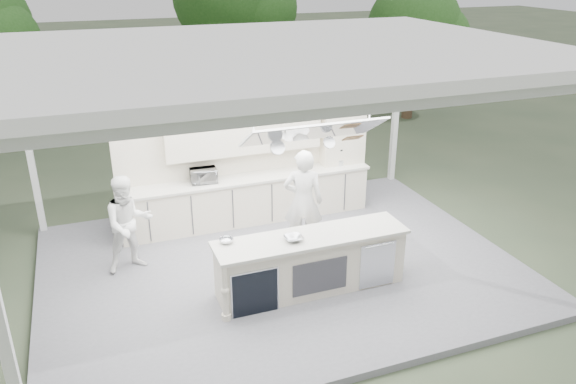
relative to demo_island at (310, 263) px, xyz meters
name	(u,v)px	position (x,y,z in m)	size (l,w,h in m)	color
ground	(280,270)	(-0.18, 0.91, -0.60)	(90.00, 90.00, 0.00)	#444F36
stage_deck	(280,267)	(-0.18, 0.91, -0.54)	(8.00, 6.00, 0.12)	slate
tent	(279,56)	(-0.18, 0.90, 3.11)	(8.20, 6.20, 3.86)	white
demo_island	(310,263)	(0.00, 0.00, 0.00)	(3.10, 0.79, 0.95)	beige
back_counter	(248,198)	(-0.18, 2.81, 0.00)	(5.08, 0.72, 0.95)	beige
back_wall_unit	(265,147)	(0.27, 3.03, 0.98)	(5.05, 0.48, 2.25)	beige
tree_cluster	(165,21)	(-0.34, 10.68, 2.69)	(19.55, 9.40, 5.85)	#4C3726
head_chef	(303,201)	(0.39, 1.27, 0.48)	(0.70, 0.46, 1.92)	white
sous_chef	(129,224)	(-2.59, 1.68, 0.37)	(0.82, 0.64, 1.69)	white
toaster_oven	(204,176)	(-1.05, 2.81, 0.61)	(0.50, 0.34, 0.28)	#B4B7BB
bowl_large	(293,238)	(-0.30, -0.04, 0.51)	(0.29, 0.29, 0.07)	#B8BABF
bowl_small	(226,241)	(-1.28, 0.26, 0.51)	(0.22, 0.22, 0.07)	silver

